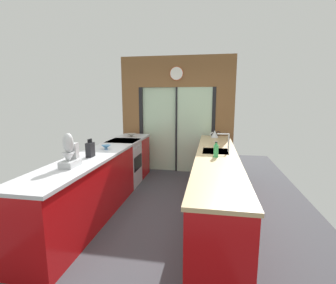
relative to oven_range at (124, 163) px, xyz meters
name	(u,v)px	position (x,y,z in m)	size (l,w,h in m)	color
ground_plane	(162,201)	(0.91, -0.65, -0.47)	(5.04, 7.60, 0.02)	#38383D
back_wall_unit	(177,108)	(0.91, 1.15, 1.07)	(2.64, 0.12, 2.70)	brown
left_counter_run	(100,180)	(0.00, -1.12, 0.01)	(0.62, 3.80, 0.92)	#AD0C0F
right_counter_run	(216,184)	(1.82, -0.95, 0.01)	(0.62, 3.80, 0.92)	#AD0C0F
sink_faucet	(227,140)	(1.97, -0.70, 0.65)	(0.19, 0.02, 0.29)	#B7BABC
oven_range	(124,163)	(0.00, 0.00, 0.00)	(0.60, 0.60, 0.92)	#B7BABC
mixing_bowl_near	(106,147)	(0.02, -0.88, 0.50)	(0.15, 0.15, 0.07)	teal
mixing_bowl_far	(131,135)	(0.02, 0.45, 0.51)	(0.21, 0.21, 0.08)	gray
knife_block	(90,150)	(0.02, -1.41, 0.57)	(0.08, 0.14, 0.27)	black
stand_mixer	(70,154)	(0.02, -1.94, 0.63)	(0.17, 0.27, 0.42)	#B7BABC
kettle	(215,134)	(1.80, 0.71, 0.54)	(0.24, 0.16, 0.18)	#B7BABC
soap_bottle	(216,151)	(1.80, -1.12, 0.56)	(0.07, 0.07, 0.23)	#339E56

